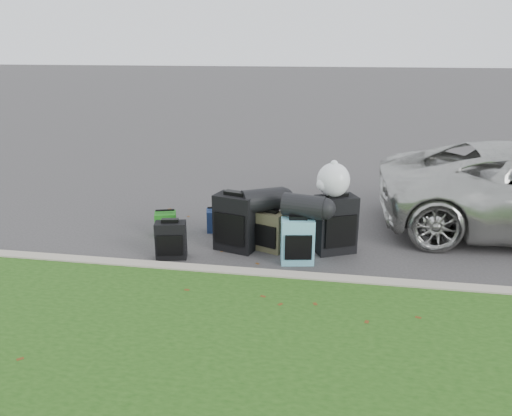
% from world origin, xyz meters
% --- Properties ---
extents(ground, '(120.00, 120.00, 0.00)m').
position_xyz_m(ground, '(0.00, 0.00, 0.00)').
color(ground, '#383535').
rests_on(ground, ground).
extents(curb, '(120.00, 0.18, 0.15)m').
position_xyz_m(curb, '(0.00, -1.00, 0.07)').
color(curb, '#9E937F').
rests_on(curb, ground).
extents(suitcase_small_black, '(0.44, 0.31, 0.51)m').
position_xyz_m(suitcase_small_black, '(-1.14, -0.46, 0.25)').
color(suitcase_small_black, black).
rests_on(suitcase_small_black, ground).
extents(suitcase_large_black_left, '(0.62, 0.47, 0.79)m').
position_xyz_m(suitcase_large_black_left, '(-0.35, -0.02, 0.40)').
color(suitcase_large_black_left, black).
rests_on(suitcase_large_black_left, ground).
extents(suitcase_olive, '(0.47, 0.38, 0.56)m').
position_xyz_m(suitcase_olive, '(0.13, 0.03, 0.28)').
color(suitcase_olive, '#3C3925').
rests_on(suitcase_olive, ground).
extents(suitcase_teal, '(0.46, 0.32, 0.60)m').
position_xyz_m(suitcase_teal, '(0.54, -0.34, 0.30)').
color(suitcase_teal, '#5393A9').
rests_on(suitcase_teal, ground).
extents(suitcase_large_black_right, '(0.62, 0.52, 0.80)m').
position_xyz_m(suitcase_large_black_right, '(1.02, 0.12, 0.40)').
color(suitcase_large_black_right, black).
rests_on(suitcase_large_black_right, ground).
extents(tote_green, '(0.37, 0.33, 0.35)m').
position_xyz_m(tote_green, '(-1.50, 0.34, 0.18)').
color(tote_green, '#1B6917').
rests_on(tote_green, ground).
extents(tote_navy, '(0.37, 0.32, 0.34)m').
position_xyz_m(tote_navy, '(-0.78, 0.64, 0.17)').
color(tote_navy, '#16274E').
rests_on(tote_navy, ground).
extents(duffel_left, '(0.68, 0.57, 0.32)m').
position_xyz_m(duffel_left, '(0.02, 0.06, 0.72)').
color(duffel_left, black).
rests_on(duffel_left, suitcase_olive).
extents(duffel_right, '(0.60, 0.42, 0.31)m').
position_xyz_m(duffel_right, '(0.61, -0.24, 0.76)').
color(duffel_right, black).
rests_on(duffel_right, suitcase_teal).
extents(trash_bag, '(0.44, 0.44, 0.44)m').
position_xyz_m(trash_bag, '(0.96, 0.13, 1.02)').
color(trash_bag, white).
rests_on(trash_bag, suitcase_large_black_right).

